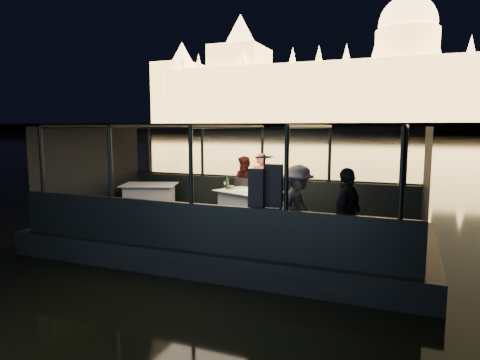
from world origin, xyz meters
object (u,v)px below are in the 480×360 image
at_px(person_woman_coral, 262,187).
at_px(passenger_dark, 347,212).
at_px(chair_port_left, 239,199).
at_px(passenger_stripe, 298,206).
at_px(chair_port_right, 266,199).
at_px(dining_table_aft, 150,198).
at_px(dining_table_central, 248,206).
at_px(wine_bottle, 227,183).
at_px(coat_stand, 264,206).
at_px(person_man_maroon, 245,185).

relative_size(person_woman_coral, passenger_dark, 1.00).
xyz_separation_m(chair_port_left, passenger_stripe, (2.18, -2.51, 0.40)).
height_order(chair_port_right, person_woman_coral, person_woman_coral).
relative_size(dining_table_aft, chair_port_right, 1.43).
height_order(dining_table_central, wine_bottle, wine_bottle).
relative_size(dining_table_aft, passenger_dark, 0.88).
xyz_separation_m(person_woman_coral, wine_bottle, (-0.60, -0.83, 0.17)).
height_order(coat_stand, person_man_maroon, coat_stand).
bearing_deg(wine_bottle, chair_port_right, 48.50).
height_order(person_man_maroon, passenger_stripe, passenger_stripe).
bearing_deg(dining_table_aft, person_man_maroon, 17.54).
distance_m(dining_table_central, dining_table_aft, 2.94).
bearing_deg(dining_table_aft, coat_stand, -31.91).
distance_m(dining_table_aft, chair_port_left, 2.49).
relative_size(coat_stand, person_man_maroon, 1.20).
distance_m(person_man_maroon, passenger_stripe, 3.65).
xyz_separation_m(dining_table_aft, chair_port_right, (3.10, 0.65, 0.06)).
bearing_deg(dining_table_aft, chair_port_right, 11.90).
relative_size(dining_table_aft, wine_bottle, 4.43).
xyz_separation_m(coat_stand, passenger_stripe, (0.50, 0.42, -0.05)).
distance_m(dining_table_central, chair_port_right, 0.86).
bearing_deg(passenger_stripe, wine_bottle, 63.51).
bearing_deg(coat_stand, chair_port_right, 107.87).
bearing_deg(chair_port_left, passenger_stripe, -30.98).
bearing_deg(passenger_dark, person_woman_coral, -123.94).
bearing_deg(chair_port_right, passenger_stripe, -38.91).
xyz_separation_m(chair_port_left, person_man_maroon, (0.00, 0.42, 0.30)).
height_order(dining_table_central, person_man_maroon, person_man_maroon).
xyz_separation_m(dining_table_aft, person_woman_coral, (2.98, 0.66, 0.36)).
bearing_deg(passenger_stripe, dining_table_central, 55.74).
bearing_deg(chair_port_right, person_man_maroon, -169.10).
bearing_deg(person_woman_coral, dining_table_central, -105.82).
bearing_deg(passenger_dark, dining_table_central, -114.10).
distance_m(chair_port_right, passenger_stripe, 3.23).
relative_size(dining_table_central, person_man_maroon, 0.95).
distance_m(chair_port_left, passenger_stripe, 3.35).
relative_size(person_woman_coral, wine_bottle, 5.04).
bearing_deg(chair_port_left, coat_stand, -42.18).
xyz_separation_m(dining_table_aft, coat_stand, (4.14, -2.58, 0.51)).
xyz_separation_m(person_woman_coral, person_man_maroon, (-0.51, 0.12, 0.00)).
xyz_separation_m(chair_port_right, person_woman_coral, (-0.12, 0.01, 0.30)).
bearing_deg(person_woman_coral, passenger_stripe, -72.16).
bearing_deg(chair_port_left, chair_port_right, 43.09).
bearing_deg(person_man_maroon, passenger_dark, -29.56).
xyz_separation_m(passenger_stripe, wine_bottle, (-2.27, 1.99, 0.06)).
height_order(chair_port_left, person_woman_coral, person_woman_coral).
height_order(dining_table_aft, chair_port_right, chair_port_right).
bearing_deg(chair_port_left, passenger_dark, -23.33).
relative_size(chair_port_right, passenger_dark, 0.61).
bearing_deg(chair_port_right, chair_port_left, -132.71).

